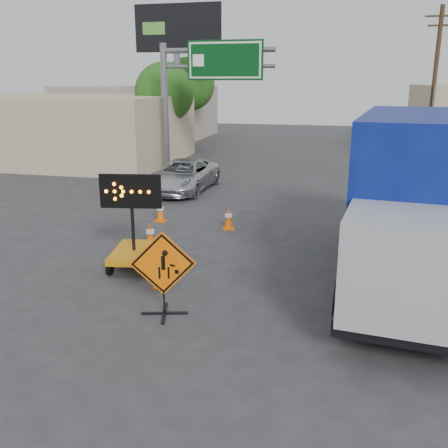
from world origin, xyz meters
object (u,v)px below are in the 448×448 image
at_px(construction_sign, 163,272).
at_px(box_truck, 412,209).
at_px(arrow_board, 134,246).
at_px(pickup_truck, 183,176).

xyz_separation_m(construction_sign, box_truck, (5.28, 3.28, 0.88)).
xyz_separation_m(arrow_board, pickup_truck, (-1.79, 9.61, 0.12)).
xyz_separation_m(pickup_truck, box_truck, (8.87, -8.86, 1.17)).
height_order(arrow_board, box_truck, box_truck).
distance_m(construction_sign, arrow_board, 3.13).
xyz_separation_m(arrow_board, box_truck, (7.08, 0.75, 1.29)).
bearing_deg(box_truck, construction_sign, -142.26).
relative_size(arrow_board, pickup_truck, 0.51).
xyz_separation_m(construction_sign, arrow_board, (-1.80, 2.53, -0.41)).
bearing_deg(box_truck, arrow_board, -168.08).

